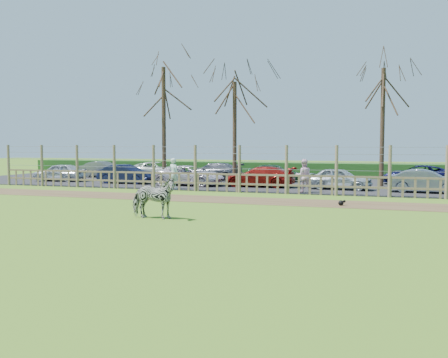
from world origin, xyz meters
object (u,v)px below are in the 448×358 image
(crow, at_px, (341,203))
(car_4, at_px, (340,179))
(car_5, at_px, (426,181))
(car_0, at_px, (60,172))
(car_2, at_px, (190,175))
(car_8, at_px, (157,170))
(visitor_b, at_px, (304,176))
(tree_mid, at_px, (235,108))
(car_10, at_px, (274,172))
(car_7, at_px, (104,169))
(tree_left, at_px, (164,97))
(tree_right, at_px, (383,98))
(zebra, at_px, (153,198))
(car_3, at_px, (260,177))
(car_1, at_px, (126,174))
(car_9, at_px, (213,171))
(visitor_a, at_px, (174,173))
(car_12, at_px, (418,175))

(crow, height_order, car_4, car_4)
(crow, height_order, car_5, car_5)
(car_0, relative_size, car_2, 0.82)
(car_2, distance_m, car_5, 13.35)
(car_2, distance_m, car_8, 6.90)
(visitor_b, distance_m, car_4, 2.78)
(tree_mid, relative_size, car_0, 1.94)
(car_10, bearing_deg, car_7, 86.30)
(tree_left, xyz_separation_m, tree_right, (13.50, 1.50, -0.37))
(zebra, xyz_separation_m, car_3, (0.31, 13.14, -0.08))
(tree_mid, height_order, car_3, tree_mid)
(tree_left, height_order, car_1, tree_left)
(car_0, bearing_deg, car_8, 127.51)
(car_1, xyz_separation_m, car_7, (-4.55, 4.64, 0.00))
(car_0, xyz_separation_m, car_9, (9.50, 4.37, 0.00))
(tree_right, xyz_separation_m, visitor_a, (-11.00, -5.51, -4.34))
(tree_mid, xyz_separation_m, car_7, (-11.06, 2.24, -4.23))
(car_7, bearing_deg, car_3, -110.02)
(zebra, relative_size, car_0, 0.48)
(visitor_b, xyz_separation_m, car_8, (-12.03, 7.21, -0.26))
(zebra, xyz_separation_m, car_7, (-12.98, 17.56, -0.08))
(car_0, xyz_separation_m, car_5, (23.02, -0.72, 0.00))
(visitor_a, xyz_separation_m, visitor_b, (7.24, 0.33, 0.00))
(car_4, bearing_deg, car_12, -33.60)
(car_7, bearing_deg, car_12, -90.78)
(car_9, bearing_deg, car_0, -64.84)
(car_3, height_order, car_5, same)
(car_2, bearing_deg, car_9, 5.75)
(car_3, relative_size, car_10, 1.17)
(tree_left, distance_m, car_10, 8.87)
(tree_left, distance_m, visitor_a, 6.67)
(car_12, bearing_deg, crow, -16.69)
(tree_left, xyz_separation_m, car_1, (-2.02, -1.40, -4.98))
(zebra, height_order, visitor_b, visitor_b)
(car_5, height_order, car_12, same)
(car_9, bearing_deg, tree_right, 81.84)
(crow, xyz_separation_m, car_10, (-5.59, 11.89, 0.52))
(tree_left, bearing_deg, crow, -35.20)
(zebra, distance_m, car_2, 13.43)
(car_0, height_order, car_9, same)
(tree_left, bearing_deg, zebra, -65.86)
(car_3, xyz_separation_m, car_5, (9.02, -0.70, 0.00))
(car_7, bearing_deg, car_0, 169.34)
(zebra, height_order, car_4, zebra)
(car_4, bearing_deg, visitor_b, 150.78)
(car_0, bearing_deg, tree_right, 91.45)
(tree_mid, relative_size, car_8, 1.58)
(car_4, bearing_deg, car_7, 82.13)
(zebra, relative_size, car_1, 0.47)
(car_1, distance_m, car_9, 6.27)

